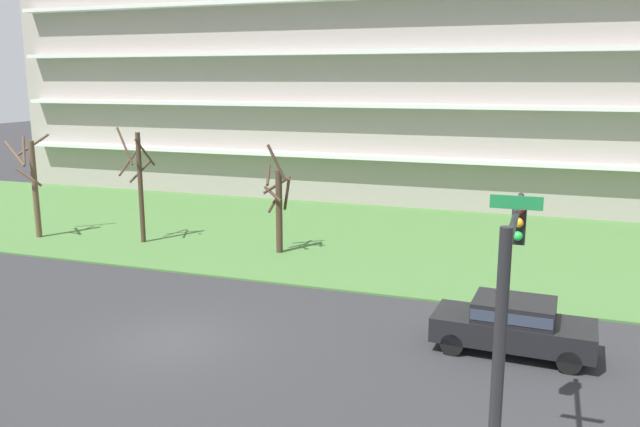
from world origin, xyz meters
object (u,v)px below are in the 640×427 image
at_px(tree_far_left, 33,183).
at_px(tree_center, 278,204).
at_px(sedan_black_near_left, 513,324).
at_px(traffic_signal_mast, 507,308).
at_px(tree_left, 139,183).

xyz_separation_m(tree_far_left, tree_center, (12.14, 1.32, -0.50)).
bearing_deg(sedan_black_near_left, traffic_signal_mast, 94.01).
bearing_deg(sedan_black_near_left, tree_far_left, -12.48).
relative_size(tree_left, tree_center, 1.11).
bearing_deg(traffic_signal_mast, tree_center, 125.15).
bearing_deg(tree_left, tree_far_left, -170.69).
distance_m(sedan_black_near_left, traffic_signal_mast, 7.93).
bearing_deg(tree_center, tree_left, -176.28).
relative_size(tree_far_left, tree_left, 0.92).
bearing_deg(tree_center, tree_far_left, -173.80).
height_order(tree_center, sedan_black_near_left, tree_center).
height_order(tree_far_left, tree_left, tree_left).
xyz_separation_m(sedan_black_near_left, traffic_signal_mast, (0.13, -7.34, 3.01)).
bearing_deg(traffic_signal_mast, tree_left, 140.09).
xyz_separation_m(tree_center, sedan_black_near_left, (10.35, -7.55, -1.37)).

